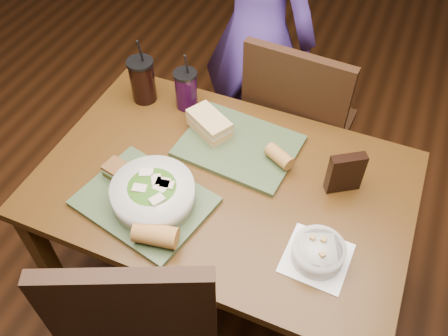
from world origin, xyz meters
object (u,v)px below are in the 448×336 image
at_px(sandwich_near, 119,171).
at_px(chip_bag, 345,173).
at_px(cup_cola, 143,80).
at_px(tray_near, 145,202).
at_px(baguette_near, 156,235).
at_px(sandwich_far, 209,124).
at_px(chair_far, 295,125).
at_px(soup_bowl, 318,252).
at_px(tray_far, 239,146).
at_px(dining_table, 224,197).
at_px(diner, 257,34).
at_px(cup_berry, 186,89).
at_px(salad_bowl, 153,193).
at_px(baguette_far, 279,156).

height_order(sandwich_near, chip_bag, chip_bag).
bearing_deg(cup_cola, tray_near, -60.93).
xyz_separation_m(tray_near, baguette_near, (0.11, -0.13, 0.04)).
distance_m(sandwich_near, sandwich_far, 0.38).
bearing_deg(cup_cola, sandwich_near, -72.07).
xyz_separation_m(chair_far, soup_bowl, (0.28, -0.74, 0.22)).
bearing_deg(tray_far, tray_near, -118.14).
xyz_separation_m(dining_table, sandwich_near, (-0.34, -0.13, 0.13)).
bearing_deg(diner, chip_bag, 132.71).
bearing_deg(baguette_near, cup_berry, 107.71).
height_order(chair_far, tray_near, chair_far).
relative_size(salad_bowl, cup_cola, 0.96).
distance_m(sandwich_near, baguette_far, 0.57).
xyz_separation_m(sandwich_near, baguette_near, (0.25, -0.19, 0.01)).
xyz_separation_m(dining_table, tray_far, (-0.01, 0.17, 0.10)).
height_order(chair_far, soup_bowl, chair_far).
distance_m(sandwich_far, chip_bag, 0.54).
relative_size(dining_table, salad_bowl, 4.72).
relative_size(tray_far, cup_cola, 1.47).
bearing_deg(dining_table, sandwich_far, 126.15).
relative_size(chair_far, cup_cola, 3.54).
height_order(tray_far, soup_bowl, soup_bowl).
height_order(diner, salad_bowl, diner).
distance_m(salad_bowl, cup_cola, 0.56).
xyz_separation_m(tray_near, salad_bowl, (0.03, 0.01, 0.06)).
height_order(soup_bowl, sandwich_near, soup_bowl).
relative_size(cup_berry, chip_bag, 1.61).
xyz_separation_m(baguette_far, cup_cola, (-0.63, 0.13, 0.05)).
bearing_deg(chair_far, tray_near, -112.50).
distance_m(chair_far, diner, 0.47).
distance_m(diner, tray_far, 0.70).
height_order(chair_far, baguette_far, chair_far).
bearing_deg(soup_bowl, cup_cola, 151.99).
xyz_separation_m(chair_far, tray_far, (-0.12, -0.39, 0.20)).
bearing_deg(chip_bag, baguette_near, -170.34).
distance_m(baguette_far, chip_bag, 0.24).
bearing_deg(baguette_far, cup_cola, 167.85).
relative_size(dining_table, cup_cola, 4.54).
height_order(diner, baguette_near, diner).
height_order(tray_far, cup_berry, cup_berry).
xyz_separation_m(sandwich_near, cup_cola, (-0.13, 0.42, 0.05)).
height_order(diner, tray_far, diner).
bearing_deg(dining_table, salad_bowl, -132.94).
bearing_deg(sandwich_far, salad_bowl, -94.45).
distance_m(chair_far, tray_near, 0.85).
height_order(diner, sandwich_near, diner).
xyz_separation_m(diner, tray_far, (0.18, -0.68, -0.03)).
distance_m(tray_near, soup_bowl, 0.59).
bearing_deg(tray_far, sandwich_far, 169.51).
xyz_separation_m(dining_table, sandwich_far, (-0.14, 0.20, 0.14)).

